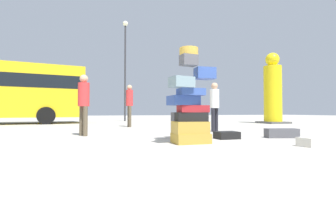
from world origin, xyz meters
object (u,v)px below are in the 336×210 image
object	(u,v)px
suitcase_cream_right_side	(312,142)
suitcase_black_foreground_near	(227,135)
lamp_post	(125,57)
suitcase_charcoal_foreground_far	(281,133)
suitcase_tower	(190,107)
person_bearded_onlooker	(129,102)
person_tourist_with_camera	(215,102)
yellow_dummy_statue	(273,92)
person_passerby_in_red	(84,99)
suitcase_charcoal_behind_tower	(177,125)

from	to	relation	value
suitcase_cream_right_side	suitcase_black_foreground_near	bearing A→B (deg)	106.81
suitcase_black_foreground_near	lamp_post	bearing A→B (deg)	94.05
suitcase_charcoal_foreground_far	suitcase_black_foreground_near	world-z (taller)	suitcase_charcoal_foreground_far
suitcase_tower	person_bearded_onlooker	distance (m)	5.85
person_bearded_onlooker	lamp_post	xyz separation A→B (m)	(0.72, 6.80, 3.45)
person_tourist_with_camera	yellow_dummy_statue	world-z (taller)	yellow_dummy_statue
suitcase_black_foreground_near	person_bearded_onlooker	bearing A→B (deg)	106.22
person_bearded_onlooker	lamp_post	distance (m)	7.66
suitcase_tower	person_tourist_with_camera	bearing A→B (deg)	52.80
suitcase_tower	lamp_post	size ratio (longest dim) A/B	0.28
person_passerby_in_red	yellow_dummy_statue	world-z (taller)	yellow_dummy_statue
suitcase_tower	lamp_post	bearing A→B (deg)	88.34
person_tourist_with_camera	person_passerby_in_red	distance (m)	4.09
suitcase_tower	suitcase_charcoal_foreground_far	xyz separation A→B (m)	(2.59, 0.31, -0.63)
suitcase_charcoal_foreground_far	lamp_post	xyz separation A→B (m)	(-2.22, 12.32, 4.41)
suitcase_cream_right_side	person_passerby_in_red	size ratio (longest dim) A/B	0.33
person_passerby_in_red	suitcase_charcoal_behind_tower	bearing A→B (deg)	32.75
suitcase_tower	person_bearded_onlooker	size ratio (longest dim) A/B	1.09
person_tourist_with_camera	person_passerby_in_red	bearing A→B (deg)	-29.08
yellow_dummy_statue	lamp_post	world-z (taller)	lamp_post
suitcase_charcoal_foreground_far	lamp_post	bearing A→B (deg)	115.12
suitcase_tower	lamp_post	xyz separation A→B (m)	(0.37, 12.63, 3.78)
suitcase_tower	suitcase_black_foreground_near	size ratio (longest dim) A/B	3.76
suitcase_tower	suitcase_charcoal_behind_tower	distance (m)	1.09
person_bearded_onlooker	suitcase_cream_right_side	bearing A→B (deg)	15.46
suitcase_tower	person_bearded_onlooker	bearing A→B (deg)	93.50
suitcase_charcoal_foreground_far	suitcase_tower	bearing A→B (deg)	-158.19
suitcase_charcoal_foreground_far	suitcase_black_foreground_near	distance (m)	1.44
suitcase_black_foreground_near	suitcase_cream_right_side	bearing A→B (deg)	-61.16
suitcase_cream_right_side	yellow_dummy_statue	world-z (taller)	yellow_dummy_statue
person_passerby_in_red	lamp_post	world-z (taller)	lamp_post
suitcase_tower	suitcase_black_foreground_near	bearing A→B (deg)	23.96
suitcase_charcoal_behind_tower	suitcase_charcoal_foreground_far	bearing A→B (deg)	-12.06
person_tourist_with_camera	yellow_dummy_statue	size ratio (longest dim) A/B	0.40
suitcase_charcoal_foreground_far	suitcase_charcoal_behind_tower	bearing A→B (deg)	179.65
lamp_post	suitcase_charcoal_behind_tower	bearing A→B (deg)	-91.50
yellow_dummy_statue	suitcase_cream_right_side	bearing A→B (deg)	-126.87
suitcase_black_foreground_near	yellow_dummy_statue	size ratio (longest dim) A/B	0.13
suitcase_tower	suitcase_charcoal_foreground_far	world-z (taller)	suitcase_tower
suitcase_cream_right_side	person_tourist_with_camera	distance (m)	3.75
person_passerby_in_red	suitcase_cream_right_side	bearing A→B (deg)	24.39
suitcase_black_foreground_near	person_passerby_in_red	world-z (taller)	person_passerby_in_red
suitcase_charcoal_behind_tower	suitcase_cream_right_side	world-z (taller)	suitcase_charcoal_behind_tower
suitcase_cream_right_side	person_tourist_with_camera	bearing A→B (deg)	79.32
suitcase_tower	person_tourist_with_camera	distance (m)	3.24
suitcase_charcoal_behind_tower	person_bearded_onlooker	distance (m)	4.91
suitcase_black_foreground_near	yellow_dummy_statue	bearing A→B (deg)	43.02
suitcase_charcoal_foreground_far	person_passerby_in_red	size ratio (longest dim) A/B	0.47
suitcase_charcoal_behind_tower	yellow_dummy_statue	xyz separation A→B (m)	(7.77, 5.67, 1.45)
lamp_post	suitcase_black_foreground_near	bearing A→B (deg)	-86.25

